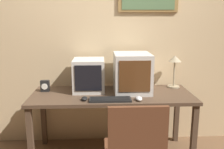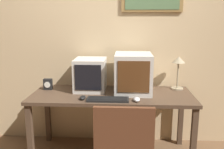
% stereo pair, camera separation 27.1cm
% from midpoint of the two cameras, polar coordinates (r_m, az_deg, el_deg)
% --- Properties ---
extents(wall_back, '(8.00, 0.08, 2.60)m').
position_cam_midpoint_polar(wall_back, '(3.08, -2.86, 7.99)').
color(wall_back, '#D1B284').
rests_on(wall_back, ground_plane).
extents(desk, '(1.77, 0.70, 0.74)m').
position_cam_midpoint_polar(desk, '(2.79, -2.80, -6.00)').
color(desk, '#4C3828').
rests_on(desk, ground_plane).
extents(monitor_left, '(0.35, 0.38, 0.37)m').
position_cam_midpoint_polar(monitor_left, '(2.87, -8.00, -0.16)').
color(monitor_left, beige).
rests_on(monitor_left, desk).
extents(monitor_right, '(0.40, 0.46, 0.44)m').
position_cam_midpoint_polar(monitor_right, '(2.80, 1.87, 0.39)').
color(monitor_right, beige).
rests_on(monitor_right, desk).
extents(keyboard_main, '(0.42, 0.15, 0.03)m').
position_cam_midpoint_polar(keyboard_main, '(2.54, -3.46, -5.74)').
color(keyboard_main, black).
rests_on(keyboard_main, desk).
extents(mouse_near_keyboard, '(0.07, 0.11, 0.04)m').
position_cam_midpoint_polar(mouse_near_keyboard, '(2.54, 3.11, -5.55)').
color(mouse_near_keyboard, silver).
rests_on(mouse_near_keyboard, desk).
extents(mouse_far_corner, '(0.06, 0.10, 0.04)m').
position_cam_midpoint_polar(mouse_far_corner, '(2.57, -9.34, -5.50)').
color(mouse_far_corner, black).
rests_on(mouse_far_corner, desk).
extents(desk_clock, '(0.10, 0.06, 0.13)m').
position_cam_midpoint_polar(desk_clock, '(2.98, -17.61, -2.54)').
color(desk_clock, black).
rests_on(desk_clock, desk).
extents(desk_lamp, '(0.15, 0.15, 0.39)m').
position_cam_midpoint_polar(desk_lamp, '(3.03, 11.66, 2.36)').
color(desk_lamp, tan).
rests_on(desk_lamp, desk).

